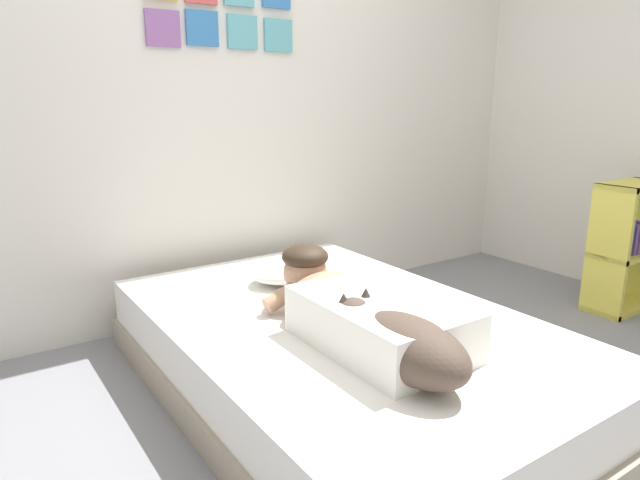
# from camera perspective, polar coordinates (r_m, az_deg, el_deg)

# --- Properties ---
(ground_plane) EXTENTS (12.81, 12.81, 0.00)m
(ground_plane) POSITION_cam_1_polar(r_m,az_deg,el_deg) (2.27, 7.94, -18.02)
(ground_plane) COLOR gray
(back_wall) EXTENTS (4.40, 0.12, 2.50)m
(back_wall) POSITION_cam_1_polar(r_m,az_deg,el_deg) (3.18, -10.19, 14.86)
(back_wall) COLOR silver
(back_wall) RESTS_ON ground
(bed) EXTENTS (1.35, 2.09, 0.33)m
(bed) POSITION_cam_1_polar(r_m,az_deg,el_deg) (2.38, 2.31, -11.76)
(bed) COLOR gray
(bed) RESTS_ON ground
(pillow) EXTENTS (0.52, 0.32, 0.11)m
(pillow) POSITION_cam_1_polar(r_m,az_deg,el_deg) (2.76, -1.99, -2.97)
(pillow) COLOR white
(pillow) RESTS_ON bed
(person_lying) EXTENTS (0.43, 0.92, 0.27)m
(person_lying) POSITION_cam_1_polar(r_m,az_deg,el_deg) (2.13, 3.78, -6.86)
(person_lying) COLOR white
(person_lying) RESTS_ON bed
(dog) EXTENTS (0.26, 0.57, 0.21)m
(dog) POSITION_cam_1_polar(r_m,az_deg,el_deg) (1.85, 8.24, -10.48)
(dog) COLOR #4C3D33
(dog) RESTS_ON bed
(coffee_cup) EXTENTS (0.12, 0.09, 0.07)m
(coffee_cup) POSITION_cam_1_polar(r_m,az_deg,el_deg) (2.76, -2.24, -3.34)
(coffee_cup) COLOR #D84C47
(coffee_cup) RESTS_ON bed
(cell_phone) EXTENTS (0.07, 0.14, 0.01)m
(cell_phone) POSITION_cam_1_polar(r_m,az_deg,el_deg) (2.44, 5.89, -6.68)
(cell_phone) COLOR black
(cell_phone) RESTS_ON bed
(bookshelf) EXTENTS (0.45, 0.24, 0.75)m
(bookshelf) POSITION_cam_1_polar(r_m,az_deg,el_deg) (3.66, 28.78, -0.53)
(bookshelf) COLOR #D8CC4C
(bookshelf) RESTS_ON ground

